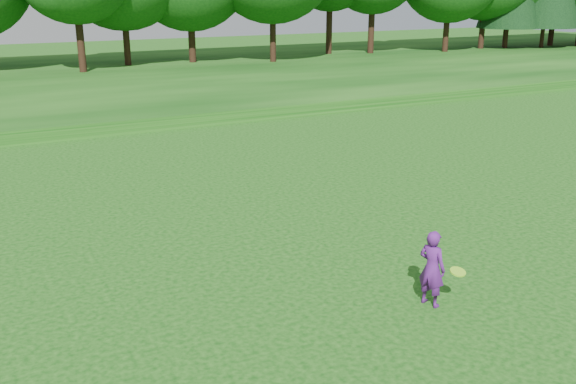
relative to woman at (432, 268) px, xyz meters
name	(u,v)px	position (x,y,z in m)	size (l,w,h in m)	color
ground	(458,341)	(-0.44, -1.28, -0.76)	(140.00, 140.00, 0.00)	#0B3D0B
berm	(82,82)	(-0.44, 32.72, -0.46)	(130.00, 30.00, 0.60)	#0B3D0B
walking_path	(144,128)	(-0.44, 18.72, -0.74)	(130.00, 1.60, 0.04)	gray
woman	(432,268)	(0.00, 0.00, 0.00)	(0.65, 0.91, 1.52)	#5A1A79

